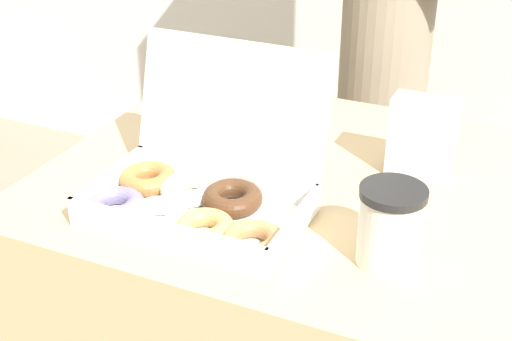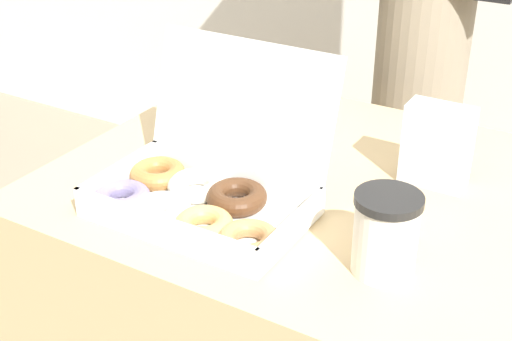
{
  "view_description": "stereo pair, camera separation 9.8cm",
  "coord_description": "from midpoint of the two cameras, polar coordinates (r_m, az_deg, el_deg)",
  "views": [
    {
      "loc": [
        0.32,
        -1.03,
        1.33
      ],
      "look_at": [
        -0.06,
        -0.2,
        0.84
      ],
      "focal_mm": 50.0,
      "sensor_mm": 36.0,
      "label": 1
    },
    {
      "loc": [
        0.4,
        -0.98,
        1.33
      ],
      "look_at": [
        -0.06,
        -0.2,
        0.84
      ],
      "focal_mm": 50.0,
      "sensor_mm": 36.0,
      "label": 2
    }
  ],
  "objects": [
    {
      "name": "donut_box",
      "position": [
        1.12,
        -2.09,
        -1.63
      ],
      "size": [
        0.36,
        0.27,
        0.25
      ],
      "color": "white",
      "rests_on": "table"
    },
    {
      "name": "coffee_cup",
      "position": [
        1.0,
        13.13,
        -5.01
      ],
      "size": [
        0.09,
        0.09,
        0.12
      ],
      "color": "silver",
      "rests_on": "table"
    },
    {
      "name": "napkin_holder",
      "position": [
        1.24,
        16.51,
        1.88
      ],
      "size": [
        0.11,
        0.06,
        0.14
      ],
      "color": "silver",
      "rests_on": "table"
    }
  ]
}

